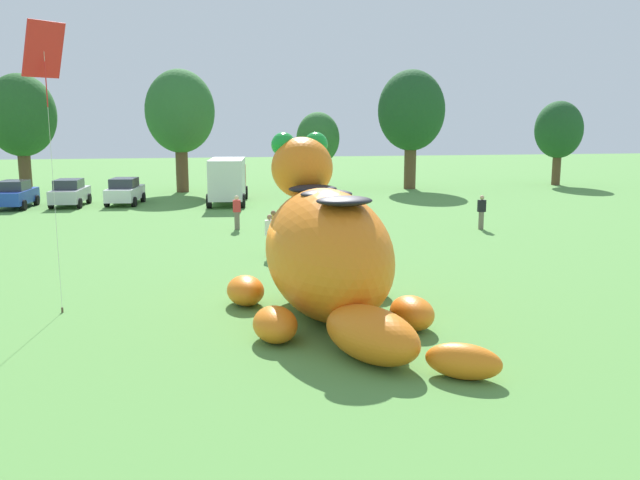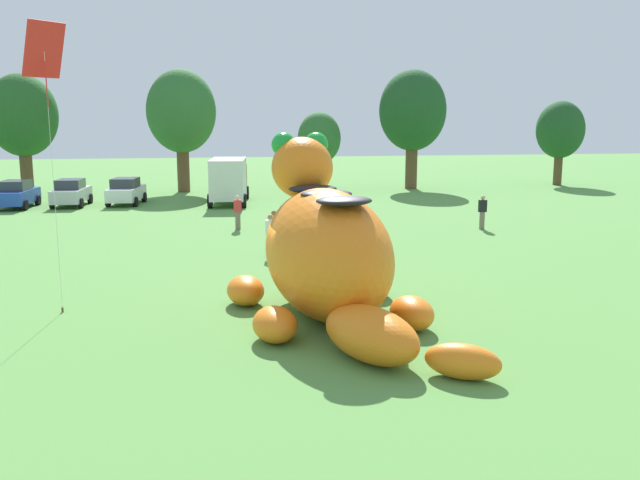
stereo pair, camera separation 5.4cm
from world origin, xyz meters
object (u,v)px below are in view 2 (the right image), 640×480
at_px(box_truck, 229,179).
at_px(spectator_wandering, 270,236).
at_px(giant_inflatable_creature, 327,251).
at_px(car_white, 126,191).
at_px(car_silver, 71,193).
at_px(spectator_near_inflatable, 482,212).
at_px(spectator_mid_field, 238,213).
at_px(tethered_flying_kite, 44,54).
at_px(spectator_by_cars, 274,231).
at_px(car_blue, 17,194).

height_order(box_truck, spectator_wandering, box_truck).
height_order(giant_inflatable_creature, car_white, giant_inflatable_creature).
relative_size(car_silver, spectator_near_inflatable, 2.46).
bearing_deg(spectator_mid_field, tethered_flying_kite, -112.46).
height_order(car_white, spectator_mid_field, car_white).
xyz_separation_m(giant_inflatable_creature, spectator_by_cars, (-0.44, 9.66, -0.99)).
bearing_deg(tethered_flying_kite, car_silver, 99.57).
height_order(car_blue, car_silver, same).
bearing_deg(box_truck, spectator_by_cars, -85.97).
bearing_deg(box_truck, tethered_flying_kite, -103.20).
bearing_deg(giant_inflatable_creature, car_white, 107.05).
bearing_deg(box_truck, car_blue, -179.77).
height_order(spectator_by_cars, spectator_wandering, same).
height_order(car_blue, spectator_near_inflatable, car_blue).
bearing_deg(car_silver, car_blue, -173.01).
bearing_deg(car_white, spectator_near_inflatable, -35.69).
bearing_deg(spectator_mid_field, car_blue, 140.85).
relative_size(car_blue, car_white, 0.98).
bearing_deg(spectator_near_inflatable, spectator_by_cars, -160.82).
distance_m(car_silver, box_truck, 10.00).
xyz_separation_m(car_silver, box_truck, (9.97, -0.34, 0.74)).
distance_m(giant_inflatable_creature, car_blue, 30.06).
relative_size(car_white, box_truck, 0.65).
distance_m(giant_inflatable_creature, tethered_flying_kite, 9.23).
relative_size(giant_inflatable_creature, car_silver, 2.29).
bearing_deg(car_blue, spectator_mid_field, -39.15).
distance_m(giant_inflatable_creature, car_white, 28.07).
xyz_separation_m(car_silver, spectator_near_inflatable, (21.99, -13.14, -0.01)).
bearing_deg(car_blue, car_silver, 6.99).
relative_size(box_truck, spectator_by_cars, 3.85).
distance_m(giant_inflatable_creature, spectator_wandering, 8.58).
bearing_deg(spectator_near_inflatable, box_truck, 133.21).
bearing_deg(spectator_mid_field, car_white, 120.22).
relative_size(box_truck, tethered_flying_kite, 0.83).
height_order(car_white, tethered_flying_kite, tethered_flying_kite).
distance_m(box_truck, tethered_flying_kite, 25.84).
height_order(car_blue, spectator_wandering, car_blue).
xyz_separation_m(spectator_wandering, tethered_flying_kite, (-6.66, -6.83, 6.29)).
relative_size(car_white, spectator_mid_field, 2.51).
height_order(spectator_wandering, tethered_flying_kite, tethered_flying_kite).
height_order(car_silver, spectator_mid_field, car_silver).
xyz_separation_m(car_silver, tethered_flying_kite, (4.20, -24.91, 6.28)).
relative_size(giant_inflatable_creature, car_white, 2.24).
distance_m(car_blue, spectator_wandering, 22.57).
relative_size(giant_inflatable_creature, spectator_mid_field, 5.62).
relative_size(car_silver, spectator_mid_field, 2.46).
bearing_deg(spectator_wandering, spectator_by_cars, 76.81).
bearing_deg(spectator_wandering, car_white, 112.28).
xyz_separation_m(car_silver, spectator_wandering, (10.86, -18.08, -0.01)).
xyz_separation_m(car_blue, spectator_mid_field, (13.09, -10.66, -0.01)).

